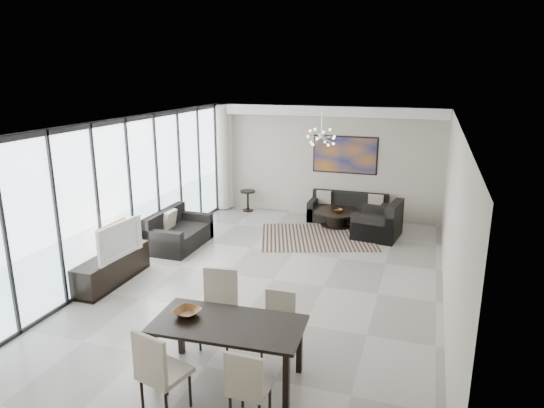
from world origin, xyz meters
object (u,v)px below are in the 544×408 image
at_px(tv_console, 112,268).
at_px(television, 115,239).
at_px(coffee_table, 337,217).
at_px(dining_table, 228,329).
at_px(sofa_main, 348,212).

height_order(tv_console, television, television).
xyz_separation_m(coffee_table, tv_console, (-3.26, -4.60, 0.05)).
xyz_separation_m(tv_console, dining_table, (3.16, -1.99, 0.41)).
height_order(coffee_table, dining_table, dining_table).
relative_size(tv_console, dining_table, 0.92).
xyz_separation_m(television, dining_table, (3.00, -1.95, -0.18)).
height_order(sofa_main, tv_console, sofa_main).
bearing_deg(television, sofa_main, -28.35).
bearing_deg(sofa_main, dining_table, -92.45).
bearing_deg(dining_table, coffee_table, 89.12).
distance_m(sofa_main, dining_table, 7.09).
bearing_deg(television, coffee_table, -29.28).
bearing_deg(television, dining_table, -118.57).
relative_size(coffee_table, dining_table, 0.58).
distance_m(coffee_table, tv_console, 5.64).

